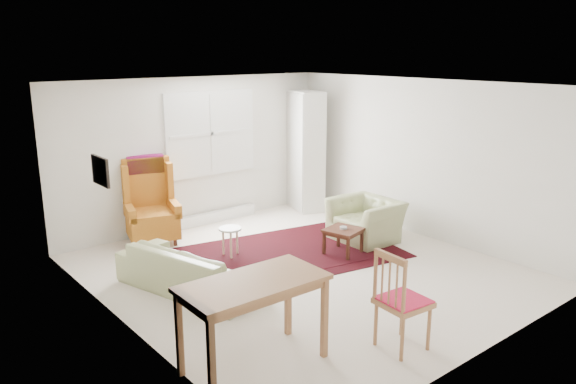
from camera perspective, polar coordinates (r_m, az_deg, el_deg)
room at (r=7.52m, az=0.54°, el=1.42°), size 5.04×5.54×2.51m
rug at (r=8.34m, az=0.02°, el=-6.16°), size 3.50×2.60×0.03m
sofa at (r=7.12m, az=-9.97°, el=-6.84°), size 1.25×2.07×0.78m
armchair at (r=8.90m, az=7.92°, el=-2.44°), size 0.90×1.02×0.78m
wingback_chair at (r=8.87m, az=-13.73°, el=-0.93°), size 0.96×0.99×1.33m
coffee_table at (r=8.30m, az=5.61°, el=-5.01°), size 0.58×0.58×0.39m
stool at (r=8.21m, az=-5.87°, el=-5.06°), size 0.33×0.33×0.44m
cabinet at (r=10.47m, az=1.76°, el=4.22°), size 0.71×0.98×2.20m
desk at (r=5.42m, az=-3.47°, el=-13.22°), size 1.39×0.72×0.87m
desk_chair at (r=5.78m, az=11.65°, el=-10.66°), size 0.50×0.50×1.05m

